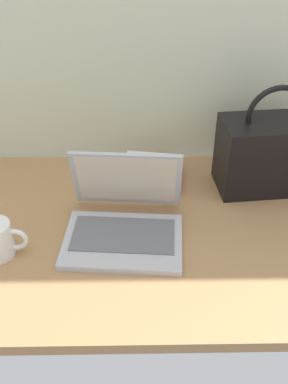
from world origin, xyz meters
name	(u,v)px	position (x,y,z in m)	size (l,w,h in m)	color
desk	(164,231)	(0.00, 0.00, 0.01)	(1.60, 0.76, 0.03)	#A87A4C
laptop	(124,219)	(-0.11, -0.02, 0.08)	(0.33, 0.30, 0.21)	#B2B5BA
handbag	(270,153)	(0.32, 0.20, 0.15)	(0.31, 0.19, 0.33)	black
book_stack	(152,172)	(-0.03, 0.23, 0.06)	(0.20, 0.19, 0.06)	#B23333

